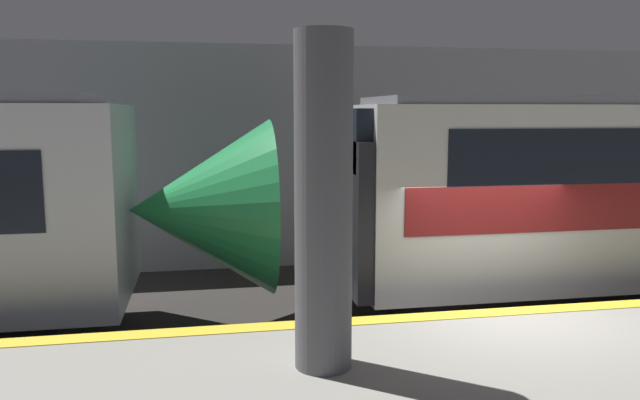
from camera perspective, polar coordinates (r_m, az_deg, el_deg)
ground_plane at (r=9.19m, az=16.70°, el=-15.07°), size 120.00×120.00×0.00m
station_rear_barrier at (r=14.76m, az=5.16°, el=4.01°), size 50.00×0.15×5.05m
support_pillar_near at (r=6.24m, az=0.31°, el=-0.34°), size 0.59×0.59×3.40m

